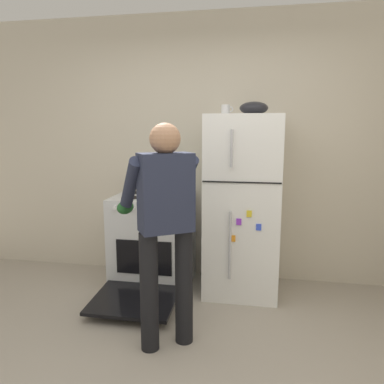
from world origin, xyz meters
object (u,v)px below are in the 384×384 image
object	(u,v)px
person_cook	(164,216)
mixing_bowl	(254,108)
refrigerator	(243,205)
coffee_mug	(226,110)
pepper_mill	(130,184)
stove_range	(153,241)
red_pot	(167,190)

from	to	relation	value
person_cook	mixing_bowl	xyz separation A→B (m)	(0.58, 1.02, 0.79)
refrigerator	person_cook	bearing A→B (deg)	-116.09
coffee_mug	pepper_mill	size ratio (longest dim) A/B	0.75
stove_range	person_cook	distance (m)	1.19
person_cook	coffee_mug	distance (m)	1.36
person_cook	stove_range	bearing A→B (deg)	111.14
pepper_mill	red_pot	bearing A→B (deg)	-28.52
stove_range	mixing_bowl	xyz separation A→B (m)	(0.96, 0.02, 1.30)
red_pot	coffee_mug	distance (m)	0.94
stove_range	coffee_mug	world-z (taller)	coffee_mug
pepper_mill	coffee_mug	bearing A→B (deg)	-8.47
red_pot	mixing_bowl	world-z (taller)	mixing_bowl
coffee_mug	pepper_mill	bearing A→B (deg)	171.53
refrigerator	person_cook	world-z (taller)	refrigerator
stove_range	coffee_mug	distance (m)	1.47
red_pot	coffee_mug	bearing A→B (deg)	10.36
pepper_mill	mixing_bowl	xyz separation A→B (m)	(1.26, -0.20, 0.76)
coffee_mug	mixing_bowl	size ratio (longest dim) A/B	0.44
refrigerator	person_cook	xyz separation A→B (m)	(-0.50, -1.02, 0.11)
stove_range	red_pot	world-z (taller)	red_pot
stove_range	red_pot	xyz separation A→B (m)	(0.16, -0.03, 0.53)
red_pot	pepper_mill	xyz separation A→B (m)	(-0.46, 0.25, 0.01)
person_cook	refrigerator	bearing A→B (deg)	63.91
stove_range	pepper_mill	distance (m)	0.66
person_cook	mixing_bowl	distance (m)	1.41
refrigerator	mixing_bowl	distance (m)	0.90
refrigerator	person_cook	distance (m)	1.14
mixing_bowl	coffee_mug	bearing A→B (deg)	169.01
person_cook	pepper_mill	world-z (taller)	person_cook
refrigerator	coffee_mug	bearing A→B (deg)	164.16
person_cook	coffee_mug	world-z (taller)	coffee_mug
refrigerator	pepper_mill	bearing A→B (deg)	170.40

